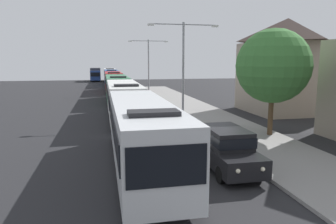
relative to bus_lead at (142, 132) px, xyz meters
name	(u,v)px	position (x,y,z in m)	size (l,w,h in m)	color
bus_lead	(142,132)	(0.00, 0.00, 0.00)	(2.58, 11.38, 3.21)	silver
bus_second_in_line	(124,100)	(0.00, 12.20, 0.00)	(2.58, 10.82, 3.21)	silver
bus_middle	(117,88)	(0.00, 24.20, 0.00)	(2.58, 11.09, 3.21)	#33724C
bus_fourth_in_line	(113,81)	(0.00, 36.81, 0.00)	(2.58, 10.62, 3.21)	maroon
bus_rear	(111,77)	(0.00, 48.90, 0.00)	(2.58, 10.49, 3.21)	#284C8C
bus_tail_end	(110,75)	(0.00, 60.45, 0.00)	(2.58, 11.32, 3.21)	silver
white_suv	(226,147)	(3.70, -0.95, -0.66)	(1.86, 4.76, 1.90)	black
box_truck_oncoming	(96,74)	(-3.30, 64.11, 0.01)	(2.35, 7.27, 3.15)	navy
streetlamp_mid	(183,58)	(5.40, 13.43, 3.44)	(6.35, 0.28, 8.05)	gray
streetlamp_far	(149,60)	(5.40, 34.81, 3.36)	(6.12, 0.28, 7.93)	gray
roadside_tree	(273,66)	(8.84, 4.26, 2.86)	(4.66, 4.66, 6.74)	#4C3823
house_distant_gabled	(286,65)	(15.37, 13.24, 2.78)	(7.24, 7.59, 8.78)	gray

